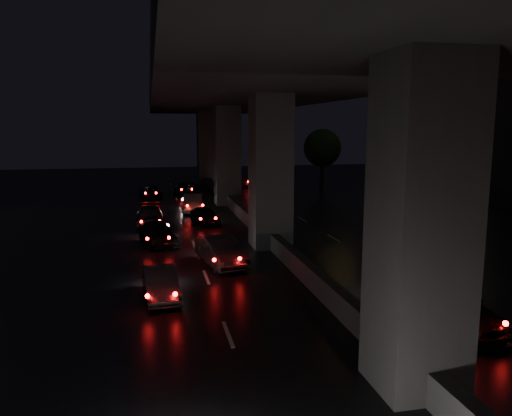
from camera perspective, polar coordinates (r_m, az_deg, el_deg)
name	(u,v)px	position (r m, az deg, el deg)	size (l,w,h in m)	color
ground	(297,272)	(22.26, 4.68, -7.29)	(120.00, 120.00, 0.00)	black
viaduct	(271,87)	(26.24, 1.71, 13.66)	(12.00, 80.00, 10.50)	#37383A
median_barrier	(270,238)	(26.82, 1.63, -3.46)	(0.45, 70.00, 0.85)	#37383A
tree_c	(399,157)	(36.76, 15.98, 5.58)	(3.80, 3.80, 6.12)	black
tree_d	(322,148)	(51.43, 7.59, 6.81)	(3.80, 3.80, 6.12)	black
streetlight_far	(363,135)	(42.08, 12.18, 8.14)	(2.52, 0.44, 9.00)	#2D2D33
car_3	(449,306)	(17.47, 21.19, -10.37)	(1.81, 4.45, 1.29)	black
car_4	(160,283)	(19.14, -10.88, -8.45)	(1.19, 3.40, 1.12)	#27272A
car_5	(221,251)	(23.16, -4.06, -4.94)	(1.39, 3.98, 1.31)	black
car_6	(158,233)	(27.61, -11.18, -2.80)	(1.52, 3.78, 1.29)	black
car_7	(150,218)	(32.27, -11.97, -1.08)	(1.81, 4.45, 1.29)	black
car_8	(205,216)	(32.93, -5.83, -0.86)	(1.34, 3.32, 1.13)	black
car_9	(193,203)	(37.76, -7.25, 0.56)	(1.40, 4.01, 1.32)	#46443D
car_10	(185,188)	(47.72, -8.07, 2.24)	(1.90, 4.13, 1.15)	black
car_11	(151,192)	(45.86, -11.93, 1.82)	(1.81, 3.93, 1.09)	black
car_12	(240,181)	(53.01, -1.88, 3.11)	(1.54, 3.82, 1.30)	#505457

